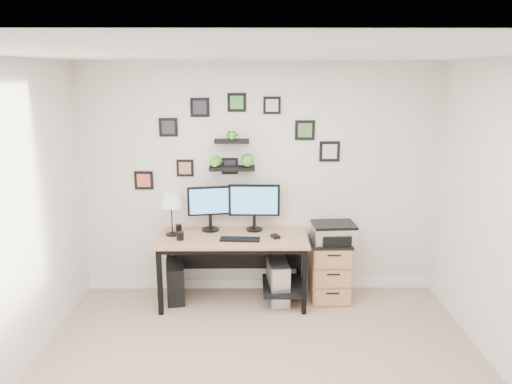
{
  "coord_description": "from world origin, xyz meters",
  "views": [
    {
      "loc": [
        -0.08,
        -3.47,
        2.48
      ],
      "look_at": [
        -0.04,
        1.83,
        1.2
      ],
      "focal_mm": 35.0,
      "sensor_mm": 36.0,
      "label": 1
    }
  ],
  "objects_px": {
    "monitor_left": "(210,205)",
    "monitor_right": "(254,203)",
    "desk": "(236,247)",
    "printer": "(334,232)",
    "file_cabinet": "(330,269)",
    "pc_tower_black": "(175,282)",
    "table_lamp": "(171,201)",
    "pc_tower_grey": "(278,281)",
    "mug": "(180,236)"
  },
  "relations": [
    {
      "from": "monitor_left",
      "to": "monitor_right",
      "type": "height_order",
      "value": "monitor_right"
    },
    {
      "from": "desk",
      "to": "pc_tower_grey",
      "type": "height_order",
      "value": "desk"
    },
    {
      "from": "desk",
      "to": "printer",
      "type": "xyz_separation_m",
      "value": [
        1.06,
        0.04,
        0.15
      ]
    },
    {
      "from": "monitor_left",
      "to": "table_lamp",
      "type": "xyz_separation_m",
      "value": [
        -0.4,
        -0.15,
        0.09
      ]
    },
    {
      "from": "monitor_left",
      "to": "pc_tower_black",
      "type": "relative_size",
      "value": 1.2
    },
    {
      "from": "desk",
      "to": "table_lamp",
      "type": "bearing_deg",
      "value": 176.47
    },
    {
      "from": "pc_tower_black",
      "to": "table_lamp",
      "type": "bearing_deg",
      "value": 107.58
    },
    {
      "from": "pc_tower_black",
      "to": "printer",
      "type": "xyz_separation_m",
      "value": [
        1.74,
        0.02,
        0.56
      ]
    },
    {
      "from": "table_lamp",
      "to": "mug",
      "type": "height_order",
      "value": "table_lamp"
    },
    {
      "from": "table_lamp",
      "to": "mug",
      "type": "distance_m",
      "value": 0.4
    },
    {
      "from": "table_lamp",
      "to": "pc_tower_grey",
      "type": "bearing_deg",
      "value": -3.25
    },
    {
      "from": "monitor_left",
      "to": "file_cabinet",
      "type": "xyz_separation_m",
      "value": [
        1.33,
        -0.13,
        -0.71
      ]
    },
    {
      "from": "monitor_left",
      "to": "monitor_right",
      "type": "bearing_deg",
      "value": -0.01
    },
    {
      "from": "desk",
      "to": "monitor_right",
      "type": "xyz_separation_m",
      "value": [
        0.19,
        0.19,
        0.44
      ]
    },
    {
      "from": "desk",
      "to": "monitor_right",
      "type": "bearing_deg",
      "value": 44.38
    },
    {
      "from": "pc_tower_black",
      "to": "printer",
      "type": "bearing_deg",
      "value": -9.07
    },
    {
      "from": "monitor_right",
      "to": "mug",
      "type": "relative_size",
      "value": 6.45
    },
    {
      "from": "mug",
      "to": "pc_tower_grey",
      "type": "height_order",
      "value": "mug"
    },
    {
      "from": "desk",
      "to": "printer",
      "type": "relative_size",
      "value": 3.36
    },
    {
      "from": "pc_tower_black",
      "to": "file_cabinet",
      "type": "height_order",
      "value": "file_cabinet"
    },
    {
      "from": "printer",
      "to": "file_cabinet",
      "type": "bearing_deg",
      "value": 140.19
    },
    {
      "from": "mug",
      "to": "file_cabinet",
      "type": "relative_size",
      "value": 0.13
    },
    {
      "from": "monitor_left",
      "to": "file_cabinet",
      "type": "relative_size",
      "value": 0.76
    },
    {
      "from": "desk",
      "to": "file_cabinet",
      "type": "height_order",
      "value": "desk"
    },
    {
      "from": "table_lamp",
      "to": "pc_tower_grey",
      "type": "height_order",
      "value": "table_lamp"
    },
    {
      "from": "monitor_right",
      "to": "printer",
      "type": "xyz_separation_m",
      "value": [
        0.87,
        -0.15,
        -0.29
      ]
    },
    {
      "from": "pc_tower_black",
      "to": "file_cabinet",
      "type": "xyz_separation_m",
      "value": [
        1.72,
        0.04,
        0.12
      ]
    },
    {
      "from": "monitor_left",
      "to": "mug",
      "type": "bearing_deg",
      "value": -133.11
    },
    {
      "from": "table_lamp",
      "to": "mug",
      "type": "xyz_separation_m",
      "value": [
        0.11,
        -0.17,
        -0.34
      ]
    },
    {
      "from": "desk",
      "to": "monitor_right",
      "type": "relative_size",
      "value": 2.81
    },
    {
      "from": "monitor_right",
      "to": "table_lamp",
      "type": "xyz_separation_m",
      "value": [
        -0.89,
        -0.15,
        0.07
      ]
    },
    {
      "from": "file_cabinet",
      "to": "printer",
      "type": "relative_size",
      "value": 1.41
    },
    {
      "from": "pc_tower_grey",
      "to": "file_cabinet",
      "type": "distance_m",
      "value": 0.59
    },
    {
      "from": "desk",
      "to": "table_lamp",
      "type": "relative_size",
      "value": 3.33
    },
    {
      "from": "table_lamp",
      "to": "monitor_left",
      "type": "bearing_deg",
      "value": 20.1
    },
    {
      "from": "monitor_left",
      "to": "monitor_right",
      "type": "relative_size",
      "value": 0.89
    },
    {
      "from": "desk",
      "to": "pc_tower_black",
      "type": "height_order",
      "value": "desk"
    },
    {
      "from": "desk",
      "to": "pc_tower_black",
      "type": "xyz_separation_m",
      "value": [
        -0.68,
        0.01,
        -0.41
      ]
    },
    {
      "from": "monitor_right",
      "to": "file_cabinet",
      "type": "xyz_separation_m",
      "value": [
        0.84,
        -0.13,
        -0.73
      ]
    },
    {
      "from": "mug",
      "to": "pc_tower_grey",
      "type": "bearing_deg",
      "value": 5.58
    },
    {
      "from": "mug",
      "to": "monitor_left",
      "type": "bearing_deg",
      "value": 46.89
    },
    {
      "from": "mug",
      "to": "pc_tower_black",
      "type": "xyz_separation_m",
      "value": [
        -0.09,
        0.14,
        -0.58
      ]
    },
    {
      "from": "table_lamp",
      "to": "file_cabinet",
      "type": "bearing_deg",
      "value": 0.5
    },
    {
      "from": "desk",
      "to": "monitor_right",
      "type": "height_order",
      "value": "monitor_right"
    },
    {
      "from": "file_cabinet",
      "to": "printer",
      "type": "bearing_deg",
      "value": -39.81
    },
    {
      "from": "table_lamp",
      "to": "file_cabinet",
      "type": "xyz_separation_m",
      "value": [
        1.73,
        0.02,
        -0.8
      ]
    },
    {
      "from": "table_lamp",
      "to": "pc_tower_grey",
      "type": "xyz_separation_m",
      "value": [
        1.16,
        -0.07,
        -0.9
      ]
    },
    {
      "from": "desk",
      "to": "printer",
      "type": "bearing_deg",
      "value": 1.97
    },
    {
      "from": "monitor_left",
      "to": "printer",
      "type": "relative_size",
      "value": 1.06
    },
    {
      "from": "table_lamp",
      "to": "desk",
      "type": "bearing_deg",
      "value": -3.53
    }
  ]
}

